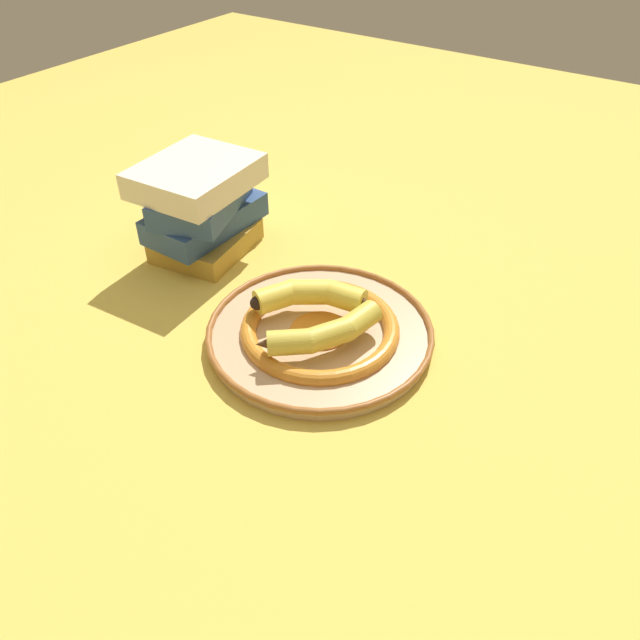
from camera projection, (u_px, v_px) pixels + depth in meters
The scene contains 5 objects.
ground_plane at pixel (340, 338), 0.90m from camera, with size 2.80×2.80×0.00m, color gold.
decorative_bowl at pixel (320, 332), 0.89m from camera, with size 0.33×0.33×0.03m.
banana_a at pixel (324, 333), 0.83m from camera, with size 0.12×0.17×0.03m.
banana_b at pixel (313, 295), 0.90m from camera, with size 0.16×0.11×0.04m.
book_stack at pixel (202, 206), 1.03m from camera, with size 0.17×0.21×0.16m.
Camera 1 is at (-0.36, 0.58, 0.59)m, focal length 35.00 mm.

